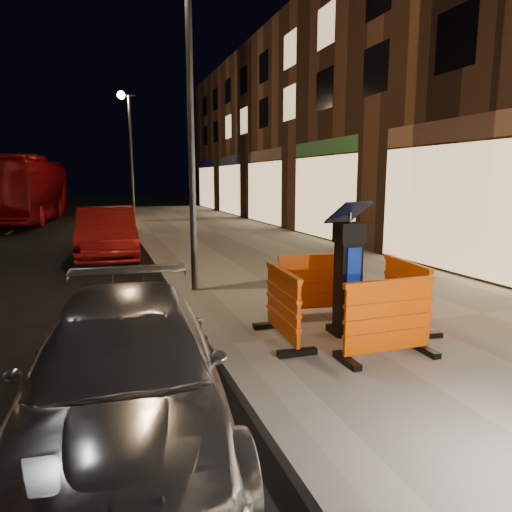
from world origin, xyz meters
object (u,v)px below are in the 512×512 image
object	(u,v)px
barrier_kerbside	(283,305)
barrier_front	(389,319)
parking_kiosk	(348,272)
car_red	(108,258)
barrier_back	(316,284)
barrier_bldgside	(405,294)
car_silver	(128,434)
bus_doubledecker	(26,222)

from	to	relation	value
barrier_kerbside	barrier_front	bearing A→B (deg)	-131.86
parking_kiosk	car_red	xyz separation A→B (m)	(-2.97, 8.16, -1.00)
barrier_front	barrier_kerbside	xyz separation A→B (m)	(-0.95, 0.95, 0.00)
parking_kiosk	barrier_front	world-z (taller)	parking_kiosk
barrier_kerbside	barrier_back	bearing A→B (deg)	-41.86
barrier_front	barrier_back	bearing A→B (deg)	90.14
barrier_front	barrier_bldgside	size ratio (longest dim) A/B	1.00
barrier_front	car_silver	world-z (taller)	barrier_front
barrier_front	car_silver	distance (m)	3.10
barrier_kerbside	car_red	distance (m)	8.43
barrier_back	car_red	bearing A→B (deg)	120.52
barrier_front	barrier_back	distance (m)	1.90
car_red	barrier_front	bearing A→B (deg)	-71.21
barrier_front	barrier_bldgside	world-z (taller)	same
car_red	barrier_bldgside	bearing A→B (deg)	-63.61
barrier_back	barrier_bldgside	world-z (taller)	same
parking_kiosk	car_silver	xyz separation A→B (m)	(-3.01, -1.39, -1.00)
barrier_bldgside	barrier_kerbside	bearing A→B (deg)	97.14
barrier_bldgside	car_red	xyz separation A→B (m)	(-3.92, 8.16, -0.62)
barrier_kerbside	car_silver	size ratio (longest dim) A/B	0.29
parking_kiosk	barrier_kerbside	distance (m)	1.02
barrier_front	barrier_bldgside	distance (m)	1.34
parking_kiosk	car_red	bearing A→B (deg)	115.13
barrier_back	bus_doubledecker	bearing A→B (deg)	116.68
bus_doubledecker	barrier_kerbside	bearing A→B (deg)	-70.63
barrier_back	bus_doubledecker	xyz separation A→B (m)	(-6.80, 20.27, -0.62)
barrier_back	bus_doubledecker	size ratio (longest dim) A/B	0.10
parking_kiosk	car_silver	world-z (taller)	parking_kiosk
bus_doubledecker	barrier_front	bearing A→B (deg)	-68.99
parking_kiosk	car_red	world-z (taller)	parking_kiosk
barrier_bldgside	bus_doubledecker	world-z (taller)	bus_doubledecker
car_red	barrier_kerbside	bearing A→B (deg)	-75.37
bus_doubledecker	barrier_back	bearing A→B (deg)	-67.50
car_red	parking_kiosk	bearing A→B (deg)	-69.27
parking_kiosk	barrier_back	size ratio (longest dim) A/B	1.40
barrier_back	car_red	distance (m)	7.82
barrier_kerbside	car_silver	world-z (taller)	barrier_kerbside
barrier_back	car_silver	distance (m)	3.86
car_red	bus_doubledecker	size ratio (longest dim) A/B	0.36
parking_kiosk	car_red	size ratio (longest dim) A/B	0.39
parking_kiosk	bus_doubledecker	world-z (taller)	parking_kiosk
car_silver	car_red	xyz separation A→B (m)	(0.04, 9.55, 0.00)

